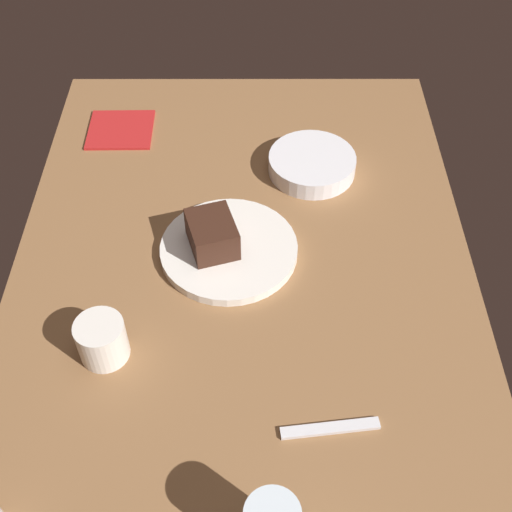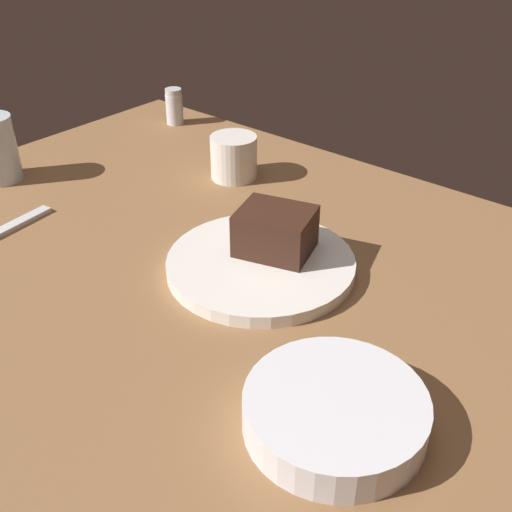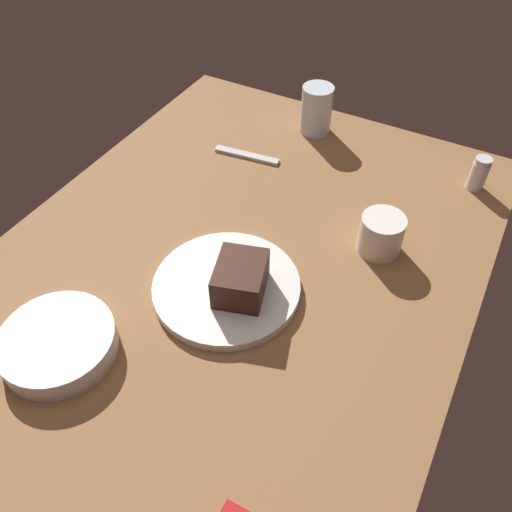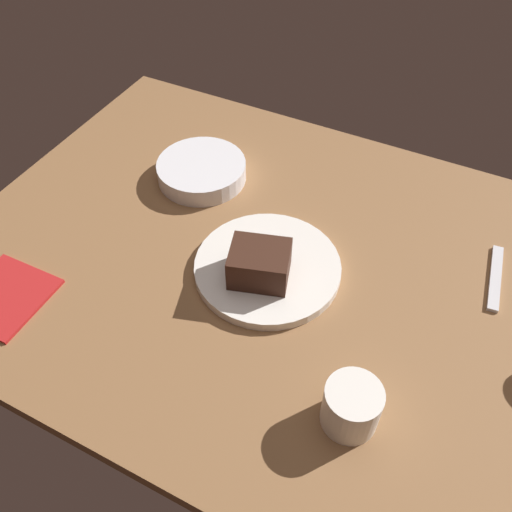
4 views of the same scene
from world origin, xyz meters
TOP-DOWN VIEW (x-y plane):
  - dining_table at (0.00, 0.00)cm, footprint 120.00×84.00cm
  - dessert_plate at (3.11, 2.60)cm, footprint 25.37×25.37cm
  - chocolate_cake_slice at (3.22, 5.52)cm, footprint 11.70×10.50cm
  - side_bowl at (26.06, -13.96)cm, footprint 17.95×17.95cm
  - coffee_cup at (-19.02, 22.14)cm, footprint 8.01×8.01cm
  - dessert_spoon at (-32.61, -13.42)cm, footprint 3.57×15.11cm
  - folded_napkin at (39.69, 27.63)cm, footprint 13.80×14.29cm

SIDE VIEW (x-z plane):
  - dining_table at x=0.00cm, z-range 0.00..3.00cm
  - folded_napkin at x=39.69cm, z-range 3.00..3.60cm
  - dessert_spoon at x=-32.61cm, z-range 3.00..3.70cm
  - dessert_plate at x=3.11cm, z-range 3.00..4.77cm
  - side_bowl at x=26.06cm, z-range 3.00..6.81cm
  - coffee_cup at x=-19.02cm, z-range 3.00..10.46cm
  - chocolate_cake_slice at x=3.22cm, z-range 4.77..10.81cm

